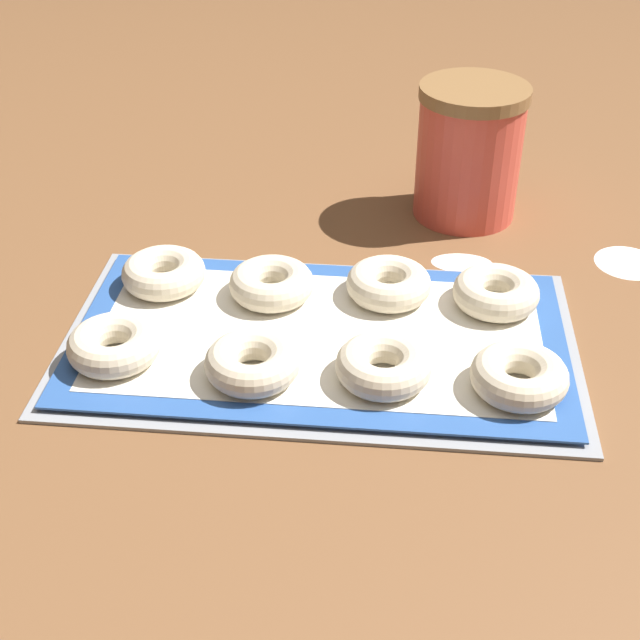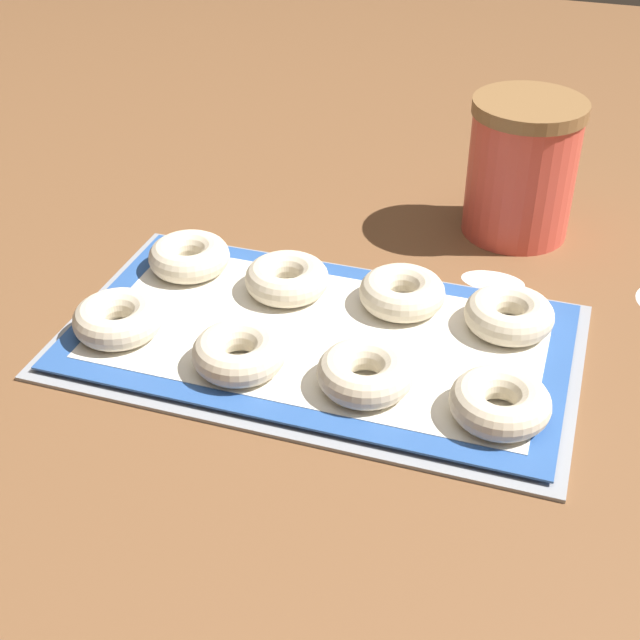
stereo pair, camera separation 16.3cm
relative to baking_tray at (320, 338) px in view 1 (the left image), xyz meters
The scene contains 14 objects.
ground_plane 0.02m from the baking_tray, 169.61° to the right, with size 2.80×2.80×0.00m, color brown.
baking_tray is the anchor object (origin of this frame).
baking_mat 0.01m from the baking_tray, 14.04° to the left, with size 0.50×0.28×0.00m.
bagel_front_far_left 0.21m from the baking_tray, 162.59° to the right, with size 0.09×0.09×0.03m.
bagel_front_mid_left 0.10m from the baking_tray, 126.80° to the right, with size 0.09×0.09×0.03m.
bagel_front_mid_right 0.10m from the baking_tray, 45.86° to the right, with size 0.09×0.09×0.03m.
bagel_front_far_right 0.21m from the baking_tray, 20.69° to the right, with size 0.09×0.09×0.03m.
bagel_back_far_left 0.20m from the baking_tray, 157.65° to the left, with size 0.09×0.09×0.03m.
bagel_back_mid_left 0.09m from the baking_tray, 132.55° to the left, with size 0.09×0.09×0.03m.
bagel_back_mid_right 0.10m from the baking_tray, 48.45° to the left, with size 0.09×0.09×0.03m.
bagel_back_far_right 0.20m from the baking_tray, 20.89° to the left, with size 0.09×0.09×0.03m.
flour_canister 0.35m from the baking_tray, 62.28° to the left, with size 0.13×0.13×0.17m.
flour_patch_near 0.40m from the baking_tray, 28.89° to the left, with size 0.08×0.08×0.00m.
flour_patch_far 0.23m from the baking_tray, 48.64° to the left, with size 0.07×0.04×0.00m.
Camera 1 is at (0.09, -0.74, 0.55)m, focal length 50.00 mm.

